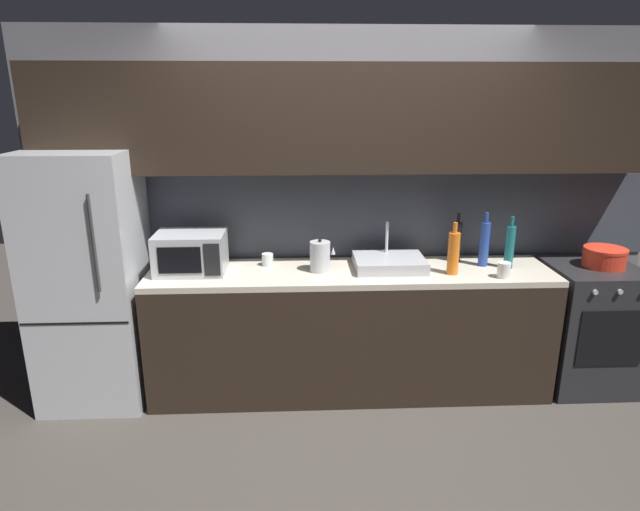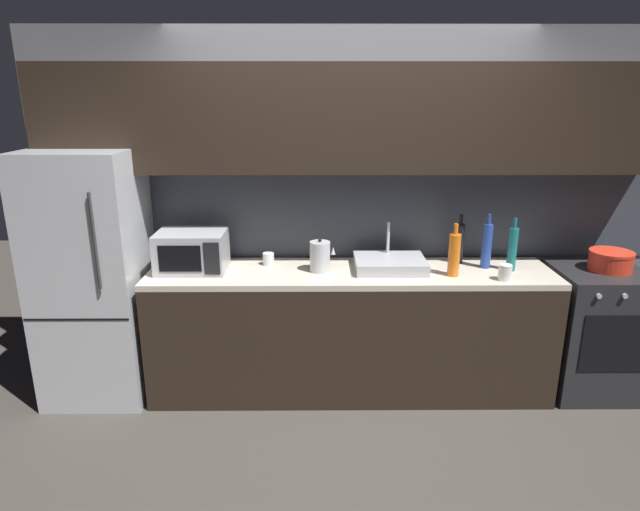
{
  "view_description": "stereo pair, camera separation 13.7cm",
  "coord_description": "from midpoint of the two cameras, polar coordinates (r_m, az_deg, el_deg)",
  "views": [
    {
      "loc": [
        -0.37,
        -2.59,
        2.07
      ],
      "look_at": [
        -0.21,
        0.9,
        1.01
      ],
      "focal_mm": 30.34,
      "sensor_mm": 36.0,
      "label": 1
    },
    {
      "loc": [
        -0.24,
        -2.6,
        2.07
      ],
      "look_at": [
        -0.21,
        0.9,
        1.01
      ],
      "focal_mm": 30.34,
      "sensor_mm": 36.0,
      "label": 2
    }
  ],
  "objects": [
    {
      "name": "kettle",
      "position": [
        3.65,
        -1.06,
        -0.11
      ],
      "size": [
        0.17,
        0.14,
        0.23
      ],
      "color": "#B7BABF",
      "rests_on": "counter_run"
    },
    {
      "name": "mug_clear",
      "position": [
        3.81,
        -6.58,
        -0.44
      ],
      "size": [
        0.08,
        0.08,
        0.09
      ],
      "primitive_type": "cylinder",
      "color": "silver",
      "rests_on": "counter_run"
    },
    {
      "name": "cooking_pot",
      "position": [
        4.21,
        26.99,
        -0.17
      ],
      "size": [
        0.29,
        0.29,
        0.13
      ],
      "color": "red",
      "rests_on": "oven_range"
    },
    {
      "name": "back_wall",
      "position": [
        3.84,
        1.95,
        9.08
      ],
      "size": [
        4.5,
        0.44,
        2.5
      ],
      "color": "slate",
      "rests_on": "ground"
    },
    {
      "name": "counter_run",
      "position": [
        3.87,
        2.14,
        -7.91
      ],
      "size": [
        2.76,
        0.6,
        0.9
      ],
      "color": "black",
      "rests_on": "ground"
    },
    {
      "name": "refrigerator",
      "position": [
        3.98,
        -24.0,
        -2.35
      ],
      "size": [
        0.68,
        0.69,
        1.72
      ],
      "color": "#B7BABF",
      "rests_on": "ground"
    },
    {
      "name": "wine_bottle_dark",
      "position": [
        3.96,
        13.28,
        1.46
      ],
      "size": [
        0.06,
        0.06,
        0.35
      ],
      "color": "black",
      "rests_on": "counter_run"
    },
    {
      "name": "wine_bottle_orange",
      "position": [
        3.67,
        12.86,
        0.28
      ],
      "size": [
        0.08,
        0.08,
        0.35
      ],
      "color": "orange",
      "rests_on": "counter_run"
    },
    {
      "name": "oven_range",
      "position": [
        4.35,
        25.52,
        -6.72
      ],
      "size": [
        0.6,
        0.62,
        0.9
      ],
      "color": "#232326",
      "rests_on": "ground"
    },
    {
      "name": "wine_bottle_blue",
      "position": [
        3.9,
        15.98,
        1.22
      ],
      "size": [
        0.07,
        0.07,
        0.38
      ],
      "color": "#234299",
      "rests_on": "counter_run"
    },
    {
      "name": "microwave",
      "position": [
        3.74,
        -14.49,
        0.29
      ],
      "size": [
        0.46,
        0.35,
        0.27
      ],
      "color": "#A8AAAF",
      "rests_on": "counter_run"
    },
    {
      "name": "wine_bottle_teal",
      "position": [
        3.9,
        18.42,
        0.89
      ],
      "size": [
        0.06,
        0.06,
        0.36
      ],
      "color": "#19666B",
      "rests_on": "counter_run"
    },
    {
      "name": "mug_white",
      "position": [
        3.71,
        17.82,
        -1.49
      ],
      "size": [
        0.08,
        0.08,
        0.11
      ],
      "primitive_type": "cylinder",
      "color": "silver",
      "rests_on": "counter_run"
    },
    {
      "name": "ground_plane",
      "position": [
        3.33,
        3.41,
        -21.53
      ],
      "size": [
        10.0,
        10.0,
        0.0
      ],
      "primitive_type": "plane",
      "color": "#3D3833"
    },
    {
      "name": "sink_basin",
      "position": [
        3.75,
        6.28,
        -0.75
      ],
      "size": [
        0.48,
        0.38,
        0.3
      ],
      "color": "#ADAFB5",
      "rests_on": "counter_run"
    }
  ]
}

